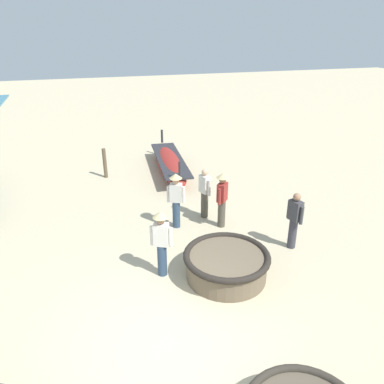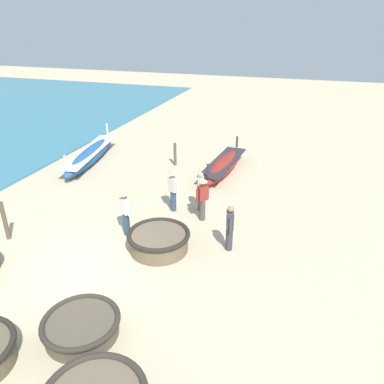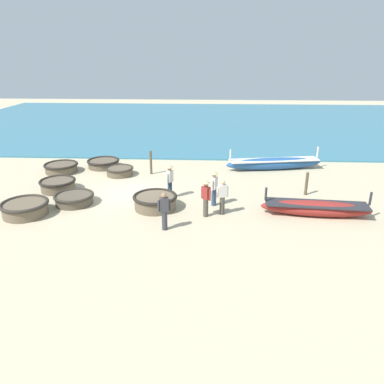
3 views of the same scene
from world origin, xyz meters
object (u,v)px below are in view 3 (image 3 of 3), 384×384
at_px(coracle_beside_post, 61,167).
at_px(coracle_weathered, 120,171).
at_px(mooring_post_shoreline, 151,163).
at_px(fisherman_standing_left, 214,186).
at_px(coracle_front_right, 58,185).
at_px(mooring_post_mid_beach, 306,184).
at_px(fisherman_standing_right, 170,179).
at_px(coracle_front_left, 155,201).
at_px(coracle_nearest, 103,163).
at_px(long_boat_red_hull, 316,208).
at_px(coracle_center, 74,198).
at_px(coracle_tilted, 25,208).
at_px(fisherman_by_coracle, 206,196).
at_px(fisherman_hauling, 222,196).
at_px(long_boat_white_hull, 274,163).
at_px(fisherman_with_hat, 164,210).

relative_size(coracle_beside_post, coracle_weathered, 1.23).
bearing_deg(mooring_post_shoreline, fisherman_standing_left, 38.30).
distance_m(coracle_beside_post, mooring_post_shoreline, 5.40).
bearing_deg(coracle_weathered, coracle_front_right, -43.47).
distance_m(coracle_front_right, mooring_post_mid_beach, 12.57).
height_order(fisherman_standing_right, fisherman_standing_left, same).
height_order(coracle_beside_post, fisherman_standing_right, fisherman_standing_right).
xyz_separation_m(coracle_front_left, coracle_weathered, (-4.78, -2.76, -0.09)).
distance_m(coracle_weathered, mooring_post_mid_beach, 10.35).
height_order(coracle_front_left, coracle_nearest, coracle_front_left).
bearing_deg(long_boat_red_hull, coracle_center, -94.04).
bearing_deg(long_boat_red_hull, mooring_post_shoreline, -124.39).
relative_size(coracle_front_right, coracle_front_left, 0.90).
bearing_deg(coracle_tilted, mooring_post_shoreline, 143.16).
distance_m(coracle_tilted, fisherman_standing_left, 8.37).
xyz_separation_m(coracle_weathered, mooring_post_shoreline, (-0.31, 1.79, 0.43)).
xyz_separation_m(coracle_front_right, coracle_front_left, (2.08, 5.32, 0.03)).
relative_size(coracle_front_left, mooring_post_mid_beach, 1.74).
distance_m(coracle_front_right, fisherman_by_coracle, 8.16).
xyz_separation_m(coracle_tilted, fisherman_standing_left, (-1.52, 8.21, 0.62)).
bearing_deg(fisherman_hauling, fisherman_standing_right, -127.25).
bearing_deg(coracle_weathered, mooring_post_mid_beach, 75.08).
bearing_deg(long_boat_red_hull, long_boat_white_hull, -173.56).
bearing_deg(coracle_front_right, fisherman_standing_right, 83.44).
relative_size(coracle_front_right, coracle_weathered, 1.14).
xyz_separation_m(coracle_center, mooring_post_shoreline, (-4.74, 2.90, 0.42)).
xyz_separation_m(fisherman_hauling, mooring_post_mid_beach, (-2.60, 4.23, -0.26)).
relative_size(coracle_front_left, fisherman_by_coracle, 1.21).
height_order(coracle_weathered, fisherman_standing_right, fisherman_standing_right).
height_order(long_boat_white_hull, mooring_post_mid_beach, long_boat_white_hull).
relative_size(coracle_center, long_boat_white_hull, 0.31).
distance_m(coracle_front_left, coracle_tilted, 5.65).
distance_m(coracle_beside_post, fisherman_with_hat, 10.18).
relative_size(coracle_front_left, fisherman_hauling, 1.29).
bearing_deg(long_boat_red_hull, coracle_tilted, -87.26).
bearing_deg(coracle_weathered, long_boat_red_hull, 62.14).
bearing_deg(coracle_beside_post, fisherman_by_coracle, 55.43).
xyz_separation_m(coracle_center, fisherman_standing_right, (-1.05, 4.40, 0.69)).
bearing_deg(coracle_beside_post, fisherman_standing_left, 62.46).
height_order(coracle_nearest, coracle_beside_post, coracle_beside_post).
bearing_deg(coracle_weathered, fisherman_with_hat, 26.47).
xyz_separation_m(coracle_nearest, coracle_beside_post, (1.10, -2.23, 0.02)).
relative_size(coracle_nearest, fisherman_standing_left, 1.18).
bearing_deg(coracle_front_right, long_boat_white_hull, 110.40).
relative_size(coracle_front_left, coracle_beside_post, 1.02).
distance_m(coracle_nearest, coracle_center, 5.94).
bearing_deg(coracle_beside_post, coracle_weathered, 83.42).
relative_size(fisherman_standing_left, mooring_post_shoreline, 1.21).
relative_size(long_boat_red_hull, fisherman_with_hat, 3.05).
bearing_deg(fisherman_by_coracle, fisherman_with_hat, -49.65).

